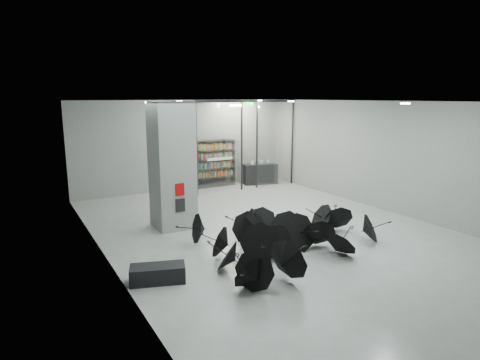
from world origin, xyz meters
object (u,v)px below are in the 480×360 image
umbrella_cluster (280,242)px  bench (158,274)px  column (172,166)px  shop_counter (260,174)px  bookshelf (215,163)px

umbrella_cluster → bench: bearing=-178.5°
column → shop_counter: bearing=34.9°
column → umbrella_cluster: bearing=-65.0°
column → bookshelf: column is taller
column → bench: (-1.79, -3.67, -1.80)m
shop_counter → umbrella_cluster: bearing=-106.0°
bookshelf → umbrella_cluster: (-2.20, -8.32, -0.79)m
bench → column: bearing=82.9°
column → umbrella_cluster: column is taller
shop_counter → umbrella_cluster: 8.91m
shop_counter → column: bearing=-131.9°
bench → bookshelf: size_ratio=0.57×
bookshelf → umbrella_cluster: bookshelf is taller
bench → bookshelf: bookshelf is taller
column → umbrella_cluster: 4.30m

